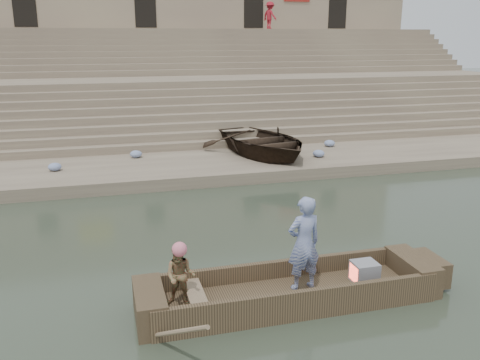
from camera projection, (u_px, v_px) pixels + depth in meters
name	position (u px, v px, depth m)	size (l,w,h in m)	color
ground	(345.00, 256.00, 11.38)	(120.00, 120.00, 0.00)	#2B3528
lower_landing	(247.00, 164.00, 18.76)	(32.00, 4.00, 0.40)	gray
mid_landing	(206.00, 106.00, 25.40)	(32.00, 3.00, 2.80)	gray
upper_landing	(183.00, 72.00, 31.57)	(32.00, 3.00, 5.20)	gray
ghat_steps	(199.00, 94.00, 26.86)	(32.00, 11.00, 5.20)	gray
building_wall	(172.00, 24.00, 34.47)	(32.00, 5.07, 11.20)	tan
main_rowboat	(290.00, 297.00, 9.36)	(5.00, 1.30, 0.22)	brown
rowboat_trim	(301.00, 286.00, 9.35)	(6.04, 2.63, 1.78)	brown
standing_man	(304.00, 244.00, 9.21)	(0.65, 0.43, 1.79)	navy
rowing_man	(180.00, 276.00, 8.72)	(0.54, 0.42, 1.11)	#2B8145
television	(364.00, 272.00, 9.65)	(0.46, 0.42, 0.40)	gray
beached_rowboat	(263.00, 141.00, 19.20)	(3.59, 5.03, 1.04)	#2D2116
pedestrian	(270.00, 16.00, 32.15)	(1.08, 0.62, 1.68)	maroon
cloth_bundles	(163.00, 156.00, 18.53)	(15.25, 2.13, 0.26)	#3F5999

